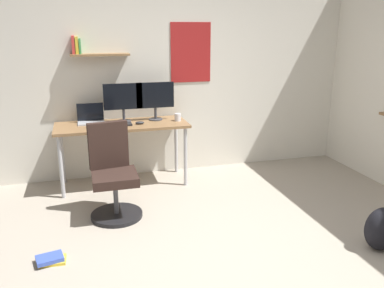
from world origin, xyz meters
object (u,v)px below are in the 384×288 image
object	(u,v)px
coffee_mug	(178,117)
backpack	(382,229)
book_stack_on_floor	(51,259)
desk	(122,130)
monitor_secondary	(155,98)
keyboard	(116,125)
computer_mouse	(140,123)
monitor_primary	(123,100)
office_chair	(113,177)
laptop	(91,118)

from	to	relation	value
coffee_mug	backpack	bearing A→B (deg)	-58.35
coffee_mug	backpack	world-z (taller)	coffee_mug
backpack	book_stack_on_floor	world-z (taller)	backpack
desk	monitor_secondary	bearing A→B (deg)	12.90
keyboard	computer_mouse	xyz separation A→B (m)	(0.28, -0.00, 0.01)
computer_mouse	monitor_primary	bearing A→B (deg)	133.38
office_chair	monitor_secondary	bearing A→B (deg)	56.28
monitor_primary	coffee_mug	bearing A→B (deg)	-10.99
laptop	computer_mouse	world-z (taller)	laptop
desk	keyboard	xyz separation A→B (m)	(-0.08, -0.08, 0.09)
desk	book_stack_on_floor	distance (m)	1.88
desk	keyboard	distance (m)	0.14
computer_mouse	coffee_mug	xyz separation A→B (m)	(0.47, 0.05, 0.03)
book_stack_on_floor	monitor_secondary	bearing A→B (deg)	54.35
desk	computer_mouse	size ratio (longest dim) A/B	14.89
office_chair	monitor_primary	distance (m)	1.13
keyboard	backpack	distance (m)	2.95
backpack	book_stack_on_floor	xyz separation A→B (m)	(-2.75, 0.54, -0.17)
monitor_secondary	coffee_mug	size ratio (longest dim) A/B	5.04
monitor_primary	book_stack_on_floor	bearing A→B (deg)	-115.96
computer_mouse	office_chair	bearing A→B (deg)	-117.64
laptop	backpack	bearing A→B (deg)	-44.43
monitor_secondary	coffee_mug	xyz separation A→B (m)	(0.25, -0.12, -0.22)
backpack	coffee_mug	bearing A→B (deg)	121.65
desk	monitor_secondary	xyz separation A→B (m)	(0.43, 0.10, 0.35)
monitor_secondary	computer_mouse	size ratio (longest dim) A/B	4.46
desk	coffee_mug	size ratio (longest dim) A/B	16.83
monitor_primary	monitor_secondary	distance (m)	0.39
office_chair	monitor_secondary	world-z (taller)	monitor_secondary
laptop	monitor_primary	world-z (taller)	monitor_primary
coffee_mug	office_chair	bearing A→B (deg)	-137.25
laptop	keyboard	xyz separation A→B (m)	(0.27, -0.22, -0.04)
book_stack_on_floor	laptop	bearing A→B (deg)	76.00
monitor_primary	office_chair	bearing A→B (deg)	-103.90
desk	book_stack_on_floor	world-z (taller)	desk
book_stack_on_floor	backpack	bearing A→B (deg)	-11.19
keyboard	book_stack_on_floor	distance (m)	1.82
backpack	computer_mouse	bearing A→B (deg)	130.75
laptop	computer_mouse	distance (m)	0.60
office_chair	keyboard	size ratio (longest dim) A/B	2.57
desk	computer_mouse	xyz separation A→B (m)	(0.20, -0.08, 0.09)
monitor_secondary	computer_mouse	xyz separation A→B (m)	(-0.22, -0.17, -0.25)
computer_mouse	coffee_mug	size ratio (longest dim) A/B	1.13
laptop	book_stack_on_floor	xyz separation A→B (m)	(-0.43, -1.73, -0.79)
monitor_secondary	keyboard	bearing A→B (deg)	-160.99
book_stack_on_floor	monitor_primary	bearing A→B (deg)	64.04
office_chair	laptop	bearing A→B (deg)	99.32
keyboard	book_stack_on_floor	world-z (taller)	keyboard
laptop	book_stack_on_floor	size ratio (longest dim) A/B	1.26
monitor_secondary	laptop	bearing A→B (deg)	176.44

